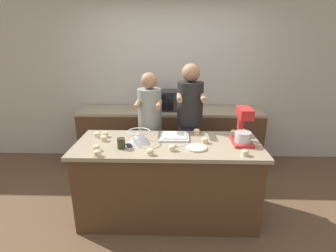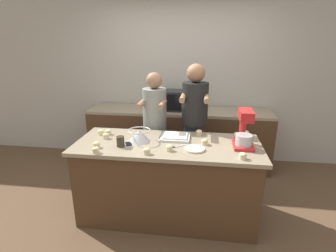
{
  "view_description": "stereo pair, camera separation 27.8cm",
  "coord_description": "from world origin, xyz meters",
  "px_view_note": "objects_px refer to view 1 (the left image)",
  "views": [
    {
      "loc": [
        0.08,
        -2.61,
        1.94
      ],
      "look_at": [
        0.0,
        0.04,
        1.07
      ],
      "focal_mm": 28.0,
      "sensor_mm": 36.0,
      "label": 1
    },
    {
      "loc": [
        0.35,
        -2.58,
        1.94
      ],
      "look_at": [
        0.0,
        0.04,
        1.07
      ],
      "focal_mm": 28.0,
      "sensor_mm": 36.0,
      "label": 2
    }
  ],
  "objects_px": {
    "cupcake_3": "(197,131)",
    "mixing_bowl": "(139,136)",
    "person_left": "(150,130)",
    "cupcake_8": "(205,140)",
    "person_right": "(190,126)",
    "cupcake_0": "(234,132)",
    "cupcake_1": "(104,138)",
    "cupcake_10": "(242,131)",
    "microwave_oven": "(165,100)",
    "cupcake_4": "(172,148)",
    "cupcake_6": "(97,147)",
    "drinking_glass": "(121,143)",
    "cell_phone": "(129,146)",
    "cupcake_7": "(150,152)",
    "cupcake_11": "(245,152)",
    "cupcake_9": "(97,153)",
    "small_plate": "(196,148)",
    "baking_tray": "(174,136)",
    "cupcake_2": "(97,134)",
    "knife": "(178,146)",
    "stand_mixer": "(243,128)",
    "cupcake_5": "(105,134)"
  },
  "relations": [
    {
      "from": "small_plate",
      "to": "cupcake_9",
      "type": "distance_m",
      "value": 0.98
    },
    {
      "from": "person_left",
      "to": "cupcake_8",
      "type": "xyz_separation_m",
      "value": [
        0.65,
        -0.59,
        0.09
      ]
    },
    {
      "from": "knife",
      "to": "cupcake_2",
      "type": "height_order",
      "value": "cupcake_2"
    },
    {
      "from": "drinking_glass",
      "to": "cell_phone",
      "type": "bearing_deg",
      "value": 34.16
    },
    {
      "from": "person_right",
      "to": "mixing_bowl",
      "type": "distance_m",
      "value": 0.83
    },
    {
      "from": "cupcake_9",
      "to": "cupcake_6",
      "type": "bearing_deg",
      "value": 109.78
    },
    {
      "from": "small_plate",
      "to": "cupcake_3",
      "type": "xyz_separation_m",
      "value": [
        0.04,
        0.44,
        0.02
      ]
    },
    {
      "from": "drinking_glass",
      "to": "cupcake_8",
      "type": "distance_m",
      "value": 0.88
    },
    {
      "from": "cupcake_4",
      "to": "stand_mixer",
      "type": "bearing_deg",
      "value": 16.18
    },
    {
      "from": "baking_tray",
      "to": "cupcake_4",
      "type": "xyz_separation_m",
      "value": [
        -0.02,
        -0.36,
        0.01
      ]
    },
    {
      "from": "cupcake_0",
      "to": "drinking_glass",
      "type": "bearing_deg",
      "value": -160.76
    },
    {
      "from": "cupcake_0",
      "to": "cupcake_4",
      "type": "bearing_deg",
      "value": -146.3
    },
    {
      "from": "person_left",
      "to": "cupcake_8",
      "type": "bearing_deg",
      "value": -42.41
    },
    {
      "from": "small_plate",
      "to": "cupcake_6",
      "type": "distance_m",
      "value": 1.0
    },
    {
      "from": "cupcake_9",
      "to": "cupcake_4",
      "type": "bearing_deg",
      "value": 11.87
    },
    {
      "from": "cupcake_1",
      "to": "cupcake_10",
      "type": "height_order",
      "value": "same"
    },
    {
      "from": "microwave_oven",
      "to": "cupcake_6",
      "type": "xyz_separation_m",
      "value": [
        -0.62,
        -1.54,
        -0.14
      ]
    },
    {
      "from": "stand_mixer",
      "to": "cupcake_2",
      "type": "distance_m",
      "value": 1.61
    },
    {
      "from": "cupcake_4",
      "to": "cupcake_8",
      "type": "bearing_deg",
      "value": 31.48
    },
    {
      "from": "baking_tray",
      "to": "knife",
      "type": "xyz_separation_m",
      "value": [
        0.04,
        -0.25,
        -0.02
      ]
    },
    {
      "from": "microwave_oven",
      "to": "cupcake_1",
      "type": "distance_m",
      "value": 1.43
    },
    {
      "from": "cell_phone",
      "to": "cupcake_3",
      "type": "xyz_separation_m",
      "value": [
        0.73,
        0.41,
        0.03
      ]
    },
    {
      "from": "cell_phone",
      "to": "cupcake_11",
      "type": "xyz_separation_m",
      "value": [
        1.14,
        -0.19,
        0.03
      ]
    },
    {
      "from": "stand_mixer",
      "to": "person_left",
      "type": "bearing_deg",
      "value": 150.45
    },
    {
      "from": "cupcake_4",
      "to": "cupcake_10",
      "type": "distance_m",
      "value": 0.98
    },
    {
      "from": "cupcake_8",
      "to": "cupcake_0",
      "type": "bearing_deg",
      "value": 35.74
    },
    {
      "from": "cupcake_0",
      "to": "cupcake_7",
      "type": "bearing_deg",
      "value": -147.74
    },
    {
      "from": "cupcake_0",
      "to": "cupcake_11",
      "type": "bearing_deg",
      "value": -90.98
    },
    {
      "from": "cupcake_11",
      "to": "small_plate",
      "type": "bearing_deg",
      "value": 161.09
    },
    {
      "from": "cupcake_2",
      "to": "cell_phone",
      "type": "bearing_deg",
      "value": -33.06
    },
    {
      "from": "cupcake_1",
      "to": "cupcake_8",
      "type": "height_order",
      "value": "same"
    },
    {
      "from": "mixing_bowl",
      "to": "cupcake_8",
      "type": "xyz_separation_m",
      "value": [
        0.71,
        0.0,
        -0.04
      ]
    },
    {
      "from": "cupcake_4",
      "to": "drinking_glass",
      "type": "bearing_deg",
      "value": 174.96
    },
    {
      "from": "person_left",
      "to": "cupcake_9",
      "type": "xyz_separation_m",
      "value": [
        -0.41,
        -0.95,
        0.09
      ]
    },
    {
      "from": "cupcake_7",
      "to": "cupcake_9",
      "type": "bearing_deg",
      "value": -175.1
    },
    {
      "from": "cupcake_3",
      "to": "mixing_bowl",
      "type": "bearing_deg",
      "value": -155.62
    },
    {
      "from": "person_right",
      "to": "cupcake_0",
      "type": "height_order",
      "value": "person_right"
    },
    {
      "from": "cupcake_6",
      "to": "cupcake_11",
      "type": "distance_m",
      "value": 1.45
    },
    {
      "from": "cupcake_1",
      "to": "cupcake_10",
      "type": "distance_m",
      "value": 1.59
    },
    {
      "from": "stand_mixer",
      "to": "cupcake_7",
      "type": "bearing_deg",
      "value": -161.33
    },
    {
      "from": "cupcake_6",
      "to": "cupcake_7",
      "type": "xyz_separation_m",
      "value": [
        0.55,
        -0.09,
        0.0
      ]
    },
    {
      "from": "person_left",
      "to": "cupcake_8",
      "type": "distance_m",
      "value": 0.88
    },
    {
      "from": "cupcake_2",
      "to": "cupcake_9",
      "type": "relative_size",
      "value": 1.0
    },
    {
      "from": "drinking_glass",
      "to": "cupcake_5",
      "type": "bearing_deg",
      "value": 127.35
    },
    {
      "from": "knife",
      "to": "cupcake_7",
      "type": "distance_m",
      "value": 0.34
    },
    {
      "from": "person_left",
      "to": "microwave_oven",
      "type": "height_order",
      "value": "person_left"
    },
    {
      "from": "cupcake_0",
      "to": "cupcake_6",
      "type": "height_order",
      "value": "same"
    },
    {
      "from": "cupcake_10",
      "to": "cupcake_1",
      "type": "bearing_deg",
      "value": -169.29
    },
    {
      "from": "person_left",
      "to": "stand_mixer",
      "type": "bearing_deg",
      "value": -29.55
    },
    {
      "from": "mixing_bowl",
      "to": "knife",
      "type": "bearing_deg",
      "value": -13.99
    }
  ]
}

